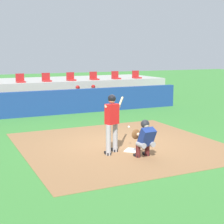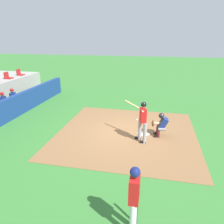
# 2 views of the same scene
# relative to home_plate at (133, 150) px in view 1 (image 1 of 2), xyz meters

# --- Properties ---
(ground_plane) EXTENTS (80.00, 80.00, 0.00)m
(ground_plane) POSITION_rel_home_plate_xyz_m (0.00, 0.80, -0.02)
(ground_plane) COLOR #387A33
(dirt_infield) EXTENTS (6.40, 6.40, 0.01)m
(dirt_infield) POSITION_rel_home_plate_xyz_m (0.00, 0.80, -0.02)
(dirt_infield) COLOR olive
(dirt_infield) RESTS_ON ground
(home_plate) EXTENTS (0.62, 0.62, 0.02)m
(home_plate) POSITION_rel_home_plate_xyz_m (0.00, 0.00, 0.00)
(home_plate) COLOR white
(home_plate) RESTS_ON dirt_infield
(batter_at_plate) EXTENTS (1.06, 1.09, 1.80)m
(batter_at_plate) POSITION_rel_home_plate_xyz_m (-0.68, 0.04, 1.01)
(batter_at_plate) COLOR #99999E
(batter_at_plate) RESTS_ON ground
(catcher_crouched) EXTENTS (0.50, 1.45, 1.13)m
(catcher_crouched) POSITION_rel_home_plate_xyz_m (-0.02, -0.75, 0.58)
(catcher_crouched) COLOR gray
(catcher_crouched) RESTS_ON ground
(dugout_wall) EXTENTS (13.00, 0.30, 1.20)m
(dugout_wall) POSITION_rel_home_plate_xyz_m (0.00, 7.30, 0.58)
(dugout_wall) COLOR navy
(dugout_wall) RESTS_ON ground
(dugout_bench) EXTENTS (11.80, 0.44, 0.45)m
(dugout_bench) POSITION_rel_home_plate_xyz_m (0.00, 8.30, 0.20)
(dugout_bench) COLOR olive
(dugout_bench) RESTS_ON ground
(dugout_player_2) EXTENTS (0.49, 0.70, 1.30)m
(dugout_player_2) POSITION_rel_home_plate_xyz_m (1.17, 8.14, 0.65)
(dugout_player_2) COLOR #939399
(dugout_player_2) RESTS_ON ground
(dugout_player_3) EXTENTS (0.49, 0.70, 1.30)m
(dugout_player_3) POSITION_rel_home_plate_xyz_m (2.06, 8.14, 0.65)
(dugout_player_3) COLOR #939399
(dugout_player_3) RESTS_ON ground
(stands_platform) EXTENTS (15.00, 4.40, 1.40)m
(stands_platform) POSITION_rel_home_plate_xyz_m (0.00, 11.70, 0.68)
(stands_platform) COLOR #9E9E99
(stands_platform) RESTS_ON ground
(stadium_seat_3) EXTENTS (0.46, 0.46, 0.48)m
(stadium_seat_3) POSITION_rel_home_plate_xyz_m (-1.44, 10.18, 1.51)
(stadium_seat_3) COLOR #A51E1E
(stadium_seat_3) RESTS_ON stands_platform
(stadium_seat_4) EXTENTS (0.46, 0.46, 0.48)m
(stadium_seat_4) POSITION_rel_home_plate_xyz_m (0.00, 10.18, 1.51)
(stadium_seat_4) COLOR #A51E1E
(stadium_seat_4) RESTS_ON stands_platform
(stadium_seat_5) EXTENTS (0.46, 0.46, 0.48)m
(stadium_seat_5) POSITION_rel_home_plate_xyz_m (1.44, 10.18, 1.51)
(stadium_seat_5) COLOR #A51E1E
(stadium_seat_5) RESTS_ON stands_platform
(stadium_seat_6) EXTENTS (0.46, 0.46, 0.48)m
(stadium_seat_6) POSITION_rel_home_plate_xyz_m (2.89, 10.18, 1.51)
(stadium_seat_6) COLOR #A51E1E
(stadium_seat_6) RESTS_ON stands_platform
(stadium_seat_7) EXTENTS (0.46, 0.46, 0.48)m
(stadium_seat_7) POSITION_rel_home_plate_xyz_m (4.33, 10.18, 1.51)
(stadium_seat_7) COLOR #A51E1E
(stadium_seat_7) RESTS_ON stands_platform
(stadium_seat_8) EXTENTS (0.46, 0.46, 0.48)m
(stadium_seat_8) POSITION_rel_home_plate_xyz_m (5.78, 10.18, 1.51)
(stadium_seat_8) COLOR #A51E1E
(stadium_seat_8) RESTS_ON stands_platform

